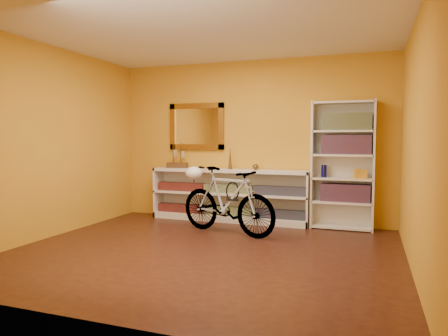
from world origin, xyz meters
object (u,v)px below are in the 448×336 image
(console_unit, at_px, (229,195))
(bookcase, at_px, (342,165))
(bicycle, at_px, (227,201))
(helmet, at_px, (194,173))

(console_unit, relative_size, bookcase, 1.37)
(bicycle, relative_size, helmet, 6.18)
(bookcase, height_order, helmet, bookcase)
(bookcase, bearing_deg, helmet, -161.28)
(console_unit, xyz_separation_m, bookcase, (1.77, 0.03, 0.52))
(helmet, bearing_deg, bookcase, 18.72)
(console_unit, xyz_separation_m, helmet, (-0.31, -0.68, 0.41))
(console_unit, distance_m, helmet, 0.85)
(helmet, bearing_deg, console_unit, 65.29)
(bookcase, bearing_deg, bicycle, -149.36)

